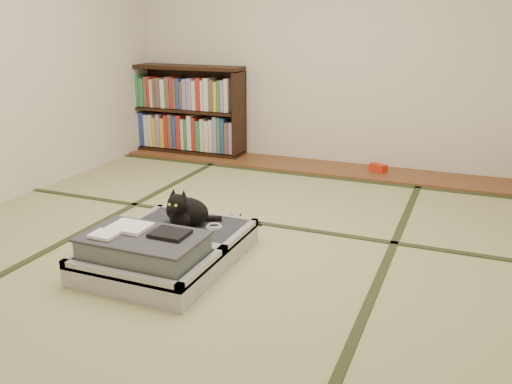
% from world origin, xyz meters
% --- Properties ---
extents(floor, '(4.50, 4.50, 0.00)m').
position_xyz_m(floor, '(0.00, 0.00, 0.00)').
color(floor, tan).
rests_on(floor, ground).
extents(wood_strip, '(4.00, 0.50, 0.02)m').
position_xyz_m(wood_strip, '(0.00, 2.00, 0.01)').
color(wood_strip, brown).
rests_on(wood_strip, ground).
extents(red_item, '(0.17, 0.14, 0.07)m').
position_xyz_m(red_item, '(0.60, 2.03, 0.06)').
color(red_item, red).
rests_on(red_item, wood_strip).
extents(room_shell, '(4.50, 4.50, 4.50)m').
position_xyz_m(room_shell, '(0.00, 0.00, 1.46)').
color(room_shell, white).
rests_on(room_shell, ground).
extents(tatami_borders, '(4.00, 4.50, 0.01)m').
position_xyz_m(tatami_borders, '(0.00, 0.49, 0.00)').
color(tatami_borders, '#2D381E').
rests_on(tatami_borders, ground).
extents(bookcase, '(1.28, 0.29, 0.92)m').
position_xyz_m(bookcase, '(-1.47, 2.07, 0.45)').
color(bookcase, black).
rests_on(bookcase, wood_strip).
extents(suitcase, '(0.75, 0.99, 0.29)m').
position_xyz_m(suitcase, '(-0.20, -0.45, 0.10)').
color(suitcase, silver).
rests_on(suitcase, floor).
extents(cat, '(0.33, 0.33, 0.27)m').
position_xyz_m(cat, '(-0.22, -0.16, 0.24)').
color(cat, black).
rests_on(cat, suitcase).
extents(cable_coil, '(0.10, 0.10, 0.02)m').
position_xyz_m(cable_coil, '(-0.04, -0.12, 0.15)').
color(cable_coil, white).
rests_on(cable_coil, suitcase).
extents(hanger, '(0.41, 0.26, 0.01)m').
position_xyz_m(hanger, '(-0.13, 0.36, 0.01)').
color(hanger, black).
rests_on(hanger, floor).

